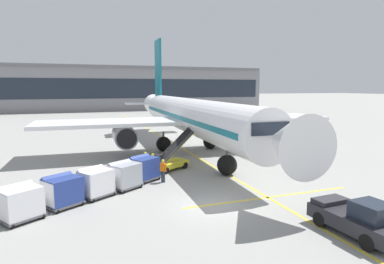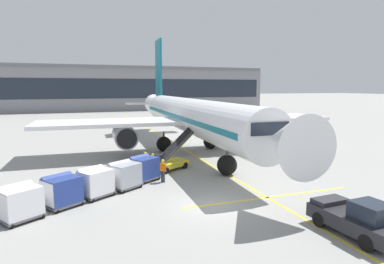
{
  "view_description": "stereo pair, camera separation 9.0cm",
  "coord_description": "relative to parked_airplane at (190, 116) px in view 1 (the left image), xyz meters",
  "views": [
    {
      "loc": [
        -7.39,
        -17.24,
        7.04
      ],
      "look_at": [
        1.79,
        8.47,
        3.27
      ],
      "focal_mm": 30.37,
      "sensor_mm": 36.0,
      "label": 1
    },
    {
      "loc": [
        -7.3,
        -17.27,
        7.04
      ],
      "look_at": [
        1.79,
        8.47,
        3.27
      ],
      "focal_mm": 30.37,
      "sensor_mm": 36.0,
      "label": 2
    }
  ],
  "objects": [
    {
      "name": "ground_crew_wingwalker",
      "position": [
        -5.76,
        -10.52,
        -2.89
      ],
      "size": [
        0.43,
        0.45,
        1.74
      ],
      "color": "#333847",
      "rests_on": "ground"
    },
    {
      "name": "apron_guidance_line_stop_bar",
      "position": [
        -0.03,
        -16.1,
        -3.88
      ],
      "size": [
        12.0,
        0.2,
        0.01
      ],
      "color": "yellow",
      "rests_on": "ground"
    },
    {
      "name": "pushback_tug",
      "position": [
        0.83,
        -22.14,
        -3.06
      ],
      "size": [
        2.41,
        4.54,
        1.83
      ],
      "color": "#232328",
      "rests_on": "ground"
    },
    {
      "name": "belt_loader",
      "position": [
        -4.14,
        -6.99,
        -2.96
      ],
      "size": [
        4.99,
        3.68,
        3.5
      ],
      "color": "gold",
      "rests_on": "ground"
    },
    {
      "name": "ground_crew_marshaller",
      "position": [
        -5.99,
        -8.09,
        -2.89
      ],
      "size": [
        0.44,
        0.44,
        1.74
      ],
      "color": "black",
      "rests_on": "ground"
    },
    {
      "name": "baggage_cart_third",
      "position": [
        -10.69,
        -12.24,
        -2.89
      ],
      "size": [
        2.71,
        2.44,
        1.91
      ],
      "color": "#515156",
      "rests_on": "ground"
    },
    {
      "name": "baggage_cart_fifth",
      "position": [
        -14.68,
        -14.78,
        -2.89
      ],
      "size": [
        2.71,
        2.44,
        1.91
      ],
      "color": "#515156",
      "rests_on": "ground"
    },
    {
      "name": "baggage_cart_lead",
      "position": [
        -7.01,
        -9.61,
        -2.89
      ],
      "size": [
        2.71,
        2.44,
        1.91
      ],
      "color": "#515156",
      "rests_on": "ground"
    },
    {
      "name": "baggage_cart_second",
      "position": [
        -8.69,
        -11.12,
        -2.89
      ],
      "size": [
        2.71,
        2.44,
        1.91
      ],
      "color": "#515156",
      "rests_on": "ground"
    },
    {
      "name": "safety_cone_wingtip",
      "position": [
        -4.72,
        -4.21,
        -3.57
      ],
      "size": [
        0.58,
        0.58,
        0.66
      ],
      "color": "black",
      "rests_on": "ground"
    },
    {
      "name": "terminal_building",
      "position": [
        -2.43,
        74.64,
        2.75
      ],
      "size": [
        99.89,
        22.17,
        13.38
      ],
      "color": "gray",
      "rests_on": "ground"
    },
    {
      "name": "parked_airplane",
      "position": [
        0.0,
        0.0,
        0.0
      ],
      "size": [
        31.94,
        41.5,
        14.3
      ],
      "color": "white",
      "rests_on": "ground"
    },
    {
      "name": "ground_crew_by_carts",
      "position": [
        -6.44,
        -7.28,
        -2.89
      ],
      "size": [
        0.57,
        0.29,
        1.74
      ],
      "color": "#333847",
      "rests_on": "ground"
    },
    {
      "name": "ground_crew_by_loader",
      "position": [
        -6.1,
        -9.09,
        -2.89
      ],
      "size": [
        0.46,
        0.43,
        1.74
      ],
      "color": "#333847",
      "rests_on": "ground"
    },
    {
      "name": "apron_guidance_line_lead_in",
      "position": [
        -0.28,
        -0.73,
        -3.88
      ],
      "size": [
        0.2,
        110.0,
        0.01
      ],
      "color": "yellow",
      "rests_on": "ground"
    },
    {
      "name": "ground_plane",
      "position": [
        -4.25,
        -16.16,
        -3.89
      ],
      "size": [
        600.0,
        600.0,
        0.0
      ],
      "primitive_type": "plane",
      "color": "gray"
    },
    {
      "name": "baggage_cart_fourth",
      "position": [
        -12.66,
        -13.4,
        -2.89
      ],
      "size": [
        2.71,
        2.44,
        1.91
      ],
      "color": "#515156",
      "rests_on": "ground"
    },
    {
      "name": "safety_cone_nose_mark",
      "position": [
        -5.76,
        -3.24,
        -3.51
      ],
      "size": [
        0.69,
        0.69,
        0.78
      ],
      "color": "black",
      "rests_on": "ground"
    },
    {
      "name": "safety_cone_engine_keepout",
      "position": [
        -4.72,
        -4.91,
        -3.54
      ],
      "size": [
        0.63,
        0.63,
        0.71
      ],
      "color": "black",
      "rests_on": "ground"
    }
  ]
}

